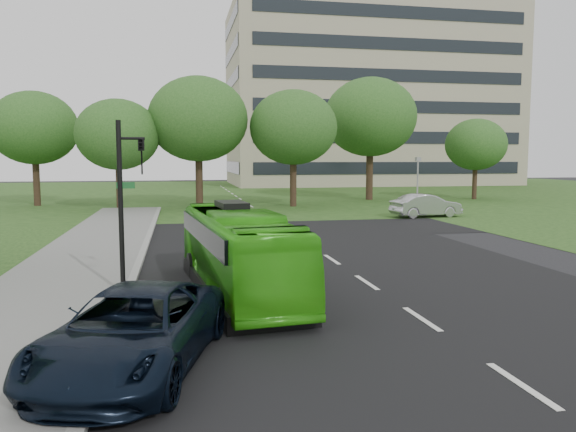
% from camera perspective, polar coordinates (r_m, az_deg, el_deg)
% --- Properties ---
extents(ground, '(160.00, 160.00, 0.00)m').
position_cam_1_polar(ground, '(19.46, 6.06, -5.51)').
color(ground, black).
rests_on(ground, ground).
extents(street_surfaces, '(120.00, 120.00, 0.15)m').
position_cam_1_polar(street_surfaces, '(41.49, -3.72, 0.64)').
color(street_surfaces, black).
rests_on(street_surfaces, ground).
extents(office_building, '(40.10, 20.10, 25.00)m').
position_cam_1_polar(office_building, '(85.24, 8.07, 11.70)').
color(office_building, tan).
rests_on(office_building, ground).
extents(tree_park_a, '(6.15, 6.15, 8.17)m').
position_cam_1_polar(tree_park_a, '(43.66, -16.92, 7.91)').
color(tree_park_a, black).
rests_on(tree_park_a, ground).
extents(tree_park_b, '(7.70, 7.70, 10.10)m').
position_cam_1_polar(tree_park_b, '(44.44, -9.11, 9.68)').
color(tree_park_b, black).
rests_on(tree_park_b, ground).
extents(tree_park_c, '(6.89, 6.89, 9.15)m').
position_cam_1_polar(tree_park_c, '(44.48, 0.54, 8.97)').
color(tree_park_c, black).
rests_on(tree_park_c, ground).
extents(tree_park_d, '(8.39, 8.39, 11.09)m').
position_cam_1_polar(tree_park_d, '(52.16, 8.36, 9.90)').
color(tree_park_d, black).
rests_on(tree_park_d, ground).
extents(tree_park_e, '(5.59, 5.59, 7.45)m').
position_cam_1_polar(tree_park_e, '(55.05, 18.55, 6.89)').
color(tree_park_e, black).
rests_on(tree_park_e, ground).
extents(tree_park_f, '(6.83, 6.83, 9.11)m').
position_cam_1_polar(tree_park_f, '(49.32, -24.40, 8.14)').
color(tree_park_f, black).
rests_on(tree_park_f, ground).
extents(bus, '(2.94, 8.74, 2.39)m').
position_cam_1_polar(bus, '(16.02, -5.08, -3.63)').
color(bus, green).
rests_on(bus, ground).
extents(sedan, '(4.75, 2.17, 1.51)m').
position_cam_1_polar(sedan, '(37.57, 13.84, 1.04)').
color(sedan, '#AAA9AE').
rests_on(sedan, ground).
extents(suv, '(3.83, 5.79, 1.48)m').
position_cam_1_polar(suv, '(10.72, -15.43, -11.16)').
color(suv, black).
rests_on(suv, ground).
extents(traffic_light, '(0.78, 0.22, 4.86)m').
position_cam_1_polar(traffic_light, '(15.85, -16.12, 2.09)').
color(traffic_light, black).
rests_on(traffic_light, ground).
extents(camera_pole, '(0.40, 0.37, 3.89)m').
position_cam_1_polar(camera_pole, '(38.39, 13.03, 3.79)').
color(camera_pole, gray).
rests_on(camera_pole, ground).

